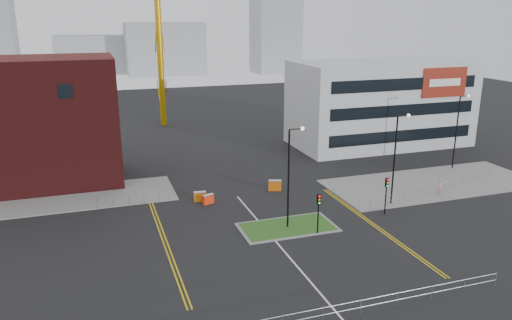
{
  "coord_description": "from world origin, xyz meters",
  "views": [
    {
      "loc": [
        -13.78,
        -30.09,
        18.36
      ],
      "look_at": [
        0.76,
        13.17,
        5.0
      ],
      "focal_mm": 35.0,
      "sensor_mm": 36.0,
      "label": 1
    }
  ],
  "objects": [
    {
      "name": "pavement_left",
      "position": [
        -20.0,
        22.0,
        0.06
      ],
      "size": [
        28.0,
        8.0,
        0.12
      ],
      "primitive_type": "cube",
      "color": "slate",
      "rests_on": "ground"
    },
    {
      "name": "streetlamp_island",
      "position": [
        2.22,
        8.0,
        5.41
      ],
      "size": [
        1.46,
        0.36,
        9.18
      ],
      "color": "black",
      "rests_on": "ground"
    },
    {
      "name": "pavement_right",
      "position": [
        22.0,
        14.0,
        0.06
      ],
      "size": [
        24.0,
        10.0,
        0.12
      ],
      "primitive_type": "cube",
      "color": "slate",
      "rests_on": "ground"
    },
    {
      "name": "yellow_left_b",
      "position": [
        -8.7,
        10.0,
        0.01
      ],
      "size": [
        0.12,
        24.0,
        0.01
      ],
      "primitive_type": "cube",
      "color": "gold",
      "rests_on": "ground"
    },
    {
      "name": "traffic_light_island",
      "position": [
        4.0,
        5.98,
        2.57
      ],
      "size": [
        0.28,
        0.33,
        3.65
      ],
      "color": "black",
      "rests_on": "ground"
    },
    {
      "name": "skyline_d",
      "position": [
        -8.0,
        140.0,
        6.0
      ],
      "size": [
        30.0,
        12.0,
        12.0
      ],
      "primitive_type": "cube",
      "color": "gray",
      "rests_on": "ground"
    },
    {
      "name": "barrier_left",
      "position": [
        -3.37,
        16.0,
        0.53
      ],
      "size": [
        1.23,
        0.78,
        0.98
      ],
      "color": "#FF320E",
      "rests_on": "ground"
    },
    {
      "name": "railing_right",
      "position": [
        20.5,
        11.5,
        0.78
      ],
      "size": [
        19.05,
        5.05,
        1.1
      ],
      "color": "gray",
      "rests_on": "ground"
    },
    {
      "name": "railing_front",
      "position": [
        0.0,
        -6.0,
        0.78
      ],
      "size": [
        24.05,
        0.05,
        1.1
      ],
      "color": "gray",
      "rests_on": "ground"
    },
    {
      "name": "skyline_b",
      "position": [
        10.0,
        130.0,
        8.0
      ],
      "size": [
        24.0,
        12.0,
        16.0
      ],
      "primitive_type": "cube",
      "color": "gray",
      "rests_on": "ground"
    },
    {
      "name": "ground",
      "position": [
        0.0,
        0.0,
        0.0
      ],
      "size": [
        200.0,
        200.0,
        0.0
      ],
      "primitive_type": "plane",
      "color": "black",
      "rests_on": "ground"
    },
    {
      "name": "island_kerb",
      "position": [
        2.0,
        8.0,
        0.04
      ],
      "size": [
        8.6,
        4.6,
        0.08
      ],
      "primitive_type": "cube",
      "color": "slate",
      "rests_on": "ground"
    },
    {
      "name": "pedestrian",
      "position": [
        20.15,
        10.38,
        0.94
      ],
      "size": [
        0.8,
        0.67,
        1.89
      ],
      "primitive_type": "imported",
      "rotation": [
        0.0,
        0.0,
        0.37
      ],
      "color": "#C98292",
      "rests_on": "ground"
    },
    {
      "name": "yellow_right_b",
      "position": [
        9.8,
        6.0,
        0.01
      ],
      "size": [
        0.12,
        20.0,
        0.01
      ],
      "primitive_type": "cube",
      "color": "gold",
      "rests_on": "ground"
    },
    {
      "name": "skyline_c",
      "position": [
        45.0,
        125.0,
        14.0
      ],
      "size": [
        14.0,
        12.0,
        28.0
      ],
      "primitive_type": "cube",
      "color": "gray",
      "rests_on": "ground"
    },
    {
      "name": "railing_left",
      "position": [
        -11.0,
        18.0,
        0.74
      ],
      "size": [
        6.05,
        0.05,
        1.1
      ],
      "color": "gray",
      "rests_on": "ground"
    },
    {
      "name": "barrier_mid",
      "position": [
        -4.0,
        16.94,
        0.56
      ],
      "size": [
        1.28,
        0.59,
        1.04
      ],
      "color": "orange",
      "rests_on": "ground"
    },
    {
      "name": "centre_line",
      "position": [
        0.0,
        2.0,
        0.01
      ],
      "size": [
        0.15,
        30.0,
        0.01
      ],
      "primitive_type": "cube",
      "color": "silver",
      "rests_on": "ground"
    },
    {
      "name": "brick_building",
      "position": [
        -22.97,
        28.0,
        6.85
      ],
      "size": [
        24.2,
        10.07,
        14.24
      ],
      "color": "#4B1213",
      "rests_on": "ground"
    },
    {
      "name": "traffic_light_right",
      "position": [
        12.0,
        7.98,
        2.57
      ],
      "size": [
        0.28,
        0.33,
        3.65
      ],
      "color": "black",
      "rests_on": "ground"
    },
    {
      "name": "streetlamp_right_far",
      "position": [
        28.22,
        18.0,
        5.41
      ],
      "size": [
        1.46,
        0.36,
        9.18
      ],
      "color": "black",
      "rests_on": "ground"
    },
    {
      "name": "office_block",
      "position": [
        26.01,
        31.97,
        6.0
      ],
      "size": [
        25.0,
        12.2,
        12.0
      ],
      "color": "silver",
      "rests_on": "ground"
    },
    {
      "name": "yellow_left_a",
      "position": [
        -9.0,
        10.0,
        0.01
      ],
      "size": [
        0.12,
        24.0,
        0.01
      ],
      "primitive_type": "cube",
      "color": "gold",
      "rests_on": "ground"
    },
    {
      "name": "grass_island",
      "position": [
        2.0,
        8.0,
        0.06
      ],
      "size": [
        8.0,
        4.0,
        0.12
      ],
      "primitive_type": "cube",
      "color": "#21511B",
      "rests_on": "ground"
    },
    {
      "name": "barrier_right",
      "position": [
        4.39,
        17.55,
        0.63
      ],
      "size": [
        1.45,
        0.89,
        1.16
      ],
      "color": "#CF580B",
      "rests_on": "ground"
    },
    {
      "name": "yellow_right_a",
      "position": [
        9.5,
        6.0,
        0.01
      ],
      "size": [
        0.12,
        20.0,
        0.01
      ],
      "primitive_type": "cube",
      "color": "gold",
      "rests_on": "ground"
    },
    {
      "name": "streetlamp_right_near",
      "position": [
        14.22,
        10.0,
        5.41
      ],
      "size": [
        1.46,
        0.36,
        9.18
      ],
      "color": "black",
      "rests_on": "ground"
    }
  ]
}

